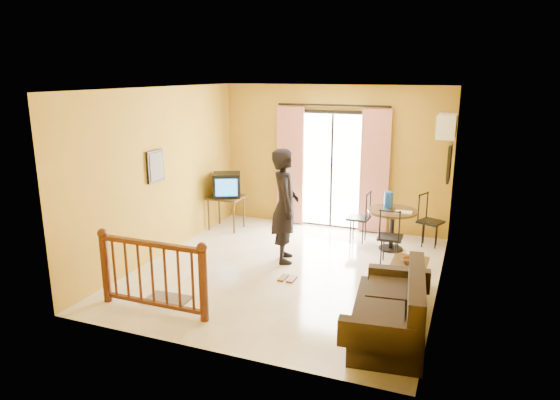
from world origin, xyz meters
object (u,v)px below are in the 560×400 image
at_px(standing_person, 285,206).
at_px(coffee_table, 408,274).
at_px(television, 227,185).
at_px(sofa, 393,313).
at_px(dining_table, 392,218).

bearing_deg(standing_person, coffee_table, -126.50).
distance_m(television, sofa, 4.83).
distance_m(dining_table, coffee_table, 1.77).
height_order(television, dining_table, television).
bearing_deg(standing_person, dining_table, -75.66).
bearing_deg(television, sofa, -63.90).
bearing_deg(standing_person, television, 31.76).
xyz_separation_m(sofa, standing_person, (-2.05, 1.84, 0.63)).
bearing_deg(coffee_table, standing_person, 166.25).
height_order(sofa, standing_person, standing_person).
distance_m(sofa, standing_person, 2.83).
relative_size(television, coffee_table, 0.75).
xyz_separation_m(dining_table, sofa, (0.51, -3.01, -0.26)).
xyz_separation_m(dining_table, standing_person, (-1.55, -1.17, 0.37)).
height_order(television, standing_person, standing_person).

